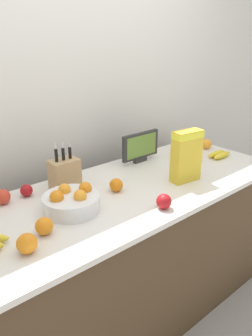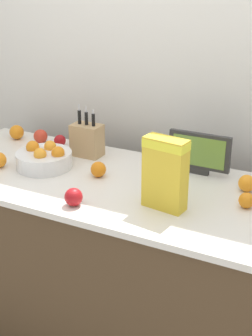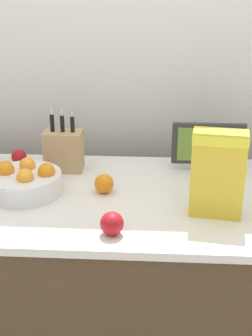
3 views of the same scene
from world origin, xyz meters
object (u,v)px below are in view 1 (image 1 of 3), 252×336
banana_bunch_left (219,155)px  apple_near_bananas (26,190)px  knife_block (65,174)px  orange_near_bowl (176,152)px  orange_front_right (207,144)px  orange_front_left (44,226)px  cereal_box (186,154)px  fruit_bowl (71,201)px  orange_mid_left (27,244)px  apple_rightmost (3,197)px  orange_back_center (116,185)px  apple_by_knife_block (164,201)px  small_monitor (140,146)px  orange_by_cereal (197,157)px

banana_bunch_left → apple_near_bananas: size_ratio=2.72×
knife_block → orange_near_bowl: (0.89, -0.06, -0.05)m
orange_front_right → orange_front_left: bearing=-170.3°
cereal_box → orange_front_right: bearing=33.5°
knife_block → orange_front_right: 1.22m
fruit_bowl → orange_mid_left: 0.37m
cereal_box → apple_rightmost: cereal_box is taller
knife_block → orange_back_center: 0.30m
apple_rightmost → orange_mid_left: bearing=-100.1°
apple_by_knife_block → orange_mid_left: (-0.69, 0.11, 0.00)m
orange_mid_left → banana_bunch_left: bearing=5.8°
cereal_box → small_monitor: bearing=96.4°
orange_by_cereal → knife_block: bearing=166.6°
fruit_bowl → orange_front_right: size_ratio=3.69×
apple_rightmost → apple_by_knife_block: (0.61, -0.58, -0.00)m
orange_back_center → orange_front_right: bearing=7.4°
small_monitor → orange_front_left: (-0.94, -0.39, -0.07)m
fruit_bowl → apple_by_knife_block: fruit_bowl is taller
orange_mid_left → orange_front_left: 0.14m
knife_block → banana_bunch_left: size_ratio=1.52×
banana_bunch_left → orange_front_left: (-1.44, -0.08, 0.02)m
knife_block → orange_by_cereal: knife_block is taller
small_monitor → apple_near_bananas: (-0.84, 0.02, -0.08)m
knife_block → apple_by_knife_block: bearing=-64.4°
banana_bunch_left → apple_by_knife_block: 0.90m
fruit_bowl → banana_bunch_left: (1.23, -0.03, -0.03)m
orange_mid_left → orange_by_cereal: orange_mid_left is taller
orange_front_left → cereal_box: bearing=-1.5°
knife_block → orange_by_cereal: size_ratio=4.11×
orange_by_cereal → banana_bunch_left: bearing=-15.4°
small_monitor → apple_rightmost: (-0.97, 0.01, -0.07)m
orange_by_cereal → apple_rightmost: bearing=168.2°
orange_front_right → orange_front_left: size_ratio=0.96×
apple_near_bananas → orange_back_center: (0.41, -0.27, 0.00)m
banana_bunch_left → orange_by_cereal: bearing=164.6°
cereal_box → apple_rightmost: bearing=164.2°
orange_by_cereal → orange_front_right: bearing=24.2°
small_monitor → orange_front_left: small_monitor is taller
apple_rightmost → apple_by_knife_block: bearing=-43.9°
cereal_box → apple_near_bananas: size_ratio=4.60×
orange_mid_left → fruit_bowl: bearing=29.9°
cereal_box → orange_front_right: 0.68m
orange_near_bowl → apple_rightmost: bearing=175.2°
orange_by_cereal → orange_front_left: (-1.24, -0.13, 0.01)m
banana_bunch_left → orange_back_center: 0.92m
small_monitor → orange_front_left: 1.02m
apple_rightmost → orange_front_left: same height
small_monitor → apple_by_knife_block: size_ratio=3.92×
knife_block → apple_near_bananas: bearing=166.8°
knife_block → apple_by_knife_block: (0.26, -0.54, -0.05)m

